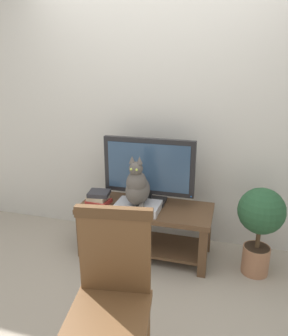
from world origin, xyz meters
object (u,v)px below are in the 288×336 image
object	(u,v)px
cat	(137,187)
potted_plant	(260,221)
book_stack	(99,197)
tv	(149,169)
wooden_chair	(112,290)
tv_stand	(145,222)
media_box	(138,207)

from	to	relation	value
cat	potted_plant	xyz separation A→B (m)	(1.02, 0.08, -0.22)
book_stack	tv	bearing A→B (deg)	18.38
wooden_chair	potted_plant	xyz separation A→B (m)	(0.81, 1.22, -0.09)
cat	book_stack	size ratio (longest dim) A/B	1.99
wooden_chair	book_stack	xyz separation A→B (m)	(-0.61, 1.21, -0.04)
tv_stand	wooden_chair	world-z (taller)	wooden_chair
tv	media_box	bearing A→B (deg)	-102.41
book_stack	potted_plant	xyz separation A→B (m)	(1.42, 0.01, -0.05)
media_box	cat	distance (m)	0.20
book_stack	cat	bearing A→B (deg)	-9.65
tv	book_stack	xyz separation A→B (m)	(-0.44, -0.15, -0.27)
cat	book_stack	world-z (taller)	cat
tv_stand	potted_plant	distance (m)	1.00
tv	potted_plant	distance (m)	1.04
tv_stand	media_box	xyz separation A→B (m)	(-0.04, -0.09, 0.18)
cat	tv	bearing A→B (deg)	78.80
wooden_chair	book_stack	distance (m)	1.36
media_box	tv	bearing A→B (deg)	77.59
book_stack	potted_plant	size ratio (longest dim) A/B	0.29
tv	cat	size ratio (longest dim) A/B	1.89
tv_stand	media_box	size ratio (longest dim) A/B	3.09
potted_plant	media_box	bearing A→B (deg)	-176.55
wooden_chair	cat	bearing A→B (deg)	100.40
cat	media_box	bearing A→B (deg)	94.01
tv	tv_stand	bearing A→B (deg)	-90.01
media_box	book_stack	distance (m)	0.40
tv_stand	media_box	world-z (taller)	media_box
cat	book_stack	bearing A→B (deg)	170.35
potted_plant	book_stack	bearing A→B (deg)	-179.57
tv_stand	media_box	distance (m)	0.21
media_box	cat	world-z (taller)	cat
wooden_chair	book_stack	world-z (taller)	wooden_chair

